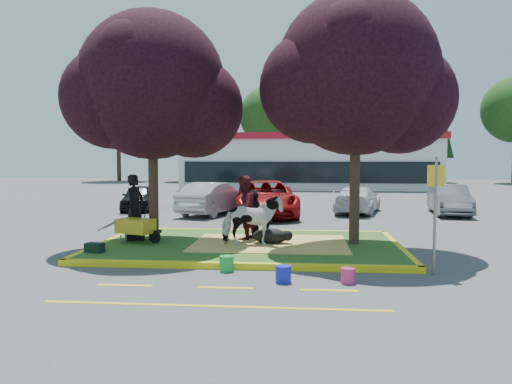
# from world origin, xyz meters

# --- Properties ---
(ground) EXTENTS (90.00, 90.00, 0.00)m
(ground) POSITION_xyz_m (0.00, 0.00, 0.00)
(ground) COLOR #424244
(ground) RESTS_ON ground
(median_island) EXTENTS (8.00, 5.00, 0.15)m
(median_island) POSITION_xyz_m (0.00, 0.00, 0.07)
(median_island) COLOR #23541A
(median_island) RESTS_ON ground
(curb_near) EXTENTS (8.30, 0.16, 0.15)m
(curb_near) POSITION_xyz_m (0.00, -2.58, 0.07)
(curb_near) COLOR yellow
(curb_near) RESTS_ON ground
(curb_far) EXTENTS (8.30, 0.16, 0.15)m
(curb_far) POSITION_xyz_m (0.00, 2.58, 0.07)
(curb_far) COLOR yellow
(curb_far) RESTS_ON ground
(curb_left) EXTENTS (0.16, 5.30, 0.15)m
(curb_left) POSITION_xyz_m (-4.08, 0.00, 0.07)
(curb_left) COLOR yellow
(curb_left) RESTS_ON ground
(curb_right) EXTENTS (0.16, 5.30, 0.15)m
(curb_right) POSITION_xyz_m (4.08, 0.00, 0.07)
(curb_right) COLOR yellow
(curb_right) RESTS_ON ground
(straw_bedding) EXTENTS (4.20, 3.00, 0.01)m
(straw_bedding) POSITION_xyz_m (0.60, 0.00, 0.15)
(straw_bedding) COLOR #E7CD5F
(straw_bedding) RESTS_ON median_island
(tree_purple_left) EXTENTS (5.06, 4.20, 6.51)m
(tree_purple_left) POSITION_xyz_m (-2.78, 0.38, 4.36)
(tree_purple_left) COLOR black
(tree_purple_left) RESTS_ON median_island
(tree_purple_right) EXTENTS (5.30, 4.40, 6.82)m
(tree_purple_right) POSITION_xyz_m (2.92, 0.18, 4.56)
(tree_purple_right) COLOR black
(tree_purple_right) RESTS_ON median_island
(fire_lane_stripe_a) EXTENTS (1.10, 0.12, 0.01)m
(fire_lane_stripe_a) POSITION_xyz_m (-2.00, -4.20, 0.00)
(fire_lane_stripe_a) COLOR yellow
(fire_lane_stripe_a) RESTS_ON ground
(fire_lane_stripe_b) EXTENTS (1.10, 0.12, 0.01)m
(fire_lane_stripe_b) POSITION_xyz_m (0.00, -4.20, 0.00)
(fire_lane_stripe_b) COLOR yellow
(fire_lane_stripe_b) RESTS_ON ground
(fire_lane_stripe_c) EXTENTS (1.10, 0.12, 0.01)m
(fire_lane_stripe_c) POSITION_xyz_m (2.00, -4.20, 0.00)
(fire_lane_stripe_c) COLOR yellow
(fire_lane_stripe_c) RESTS_ON ground
(fire_lane_long) EXTENTS (6.00, 0.10, 0.01)m
(fire_lane_long) POSITION_xyz_m (0.00, -5.40, 0.00)
(fire_lane_long) COLOR yellow
(fire_lane_long) RESTS_ON ground
(retail_building) EXTENTS (20.40, 8.40, 4.40)m
(retail_building) POSITION_xyz_m (2.00, 27.98, 2.25)
(retail_building) COLOR silver
(retail_building) RESTS_ON ground
(treeline) EXTENTS (46.58, 7.80, 14.63)m
(treeline) POSITION_xyz_m (1.23, 37.61, 7.73)
(treeline) COLOR black
(treeline) RESTS_ON ground
(cow) EXTENTS (1.72, 0.99, 1.37)m
(cow) POSITION_xyz_m (0.13, -0.39, 0.83)
(cow) COLOR silver
(cow) RESTS_ON median_island
(calf) EXTENTS (0.98, 0.57, 0.42)m
(calf) POSITION_xyz_m (0.61, -0.04, 0.36)
(calf) COLOR black
(calf) RESTS_ON median_island
(handler) EXTENTS (0.62, 0.78, 1.87)m
(handler) POSITION_xyz_m (-3.40, 0.52, 1.09)
(handler) COLOR black
(handler) RESTS_ON median_island
(visitor_a) EXTENTS (1.00, 1.10, 1.85)m
(visitor_a) POSITION_xyz_m (-0.21, 0.60, 1.07)
(visitor_a) COLOR #4F161B
(visitor_a) RESTS_ON median_island
(visitor_b) EXTENTS (0.57, 0.87, 1.38)m
(visitor_b) POSITION_xyz_m (0.10, 0.83, 0.84)
(visitor_b) COLOR black
(visitor_b) RESTS_ON median_island
(wheelbarrow) EXTENTS (1.77, 0.89, 0.67)m
(wheelbarrow) POSITION_xyz_m (-3.12, -0.24, 0.61)
(wheelbarrow) COLOR black
(wheelbarrow) RESTS_ON median_island
(gear_bag_dark) EXTENTS (0.59, 0.41, 0.27)m
(gear_bag_dark) POSITION_xyz_m (-3.31, 0.22, 0.29)
(gear_bag_dark) COLOR black
(gear_bag_dark) RESTS_ON median_island
(gear_bag_green) EXTENTS (0.48, 0.36, 0.23)m
(gear_bag_green) POSITION_xyz_m (-3.70, -1.68, 0.27)
(gear_bag_green) COLOR black
(gear_bag_green) RESTS_ON median_island
(sign_post) EXTENTS (0.36, 0.07, 2.54)m
(sign_post) POSITION_xyz_m (4.30, -2.70, 1.57)
(sign_post) COLOR slate
(sign_post) RESTS_ON ground
(bucket_green) EXTENTS (0.41, 0.41, 0.34)m
(bucket_green) POSITION_xyz_m (-0.19, -2.80, 0.17)
(bucket_green) COLOR green
(bucket_green) RESTS_ON ground
(bucket_pink) EXTENTS (0.35, 0.35, 0.31)m
(bucket_pink) POSITION_xyz_m (2.40, -3.62, 0.15)
(bucket_pink) COLOR #CB2D67
(bucket_pink) RESTS_ON ground
(bucket_blue) EXTENTS (0.35, 0.35, 0.34)m
(bucket_blue) POSITION_xyz_m (1.10, -3.67, 0.17)
(bucket_blue) COLOR #1620B4
(bucket_blue) RESTS_ON ground
(car_black) EXTENTS (2.05, 3.76, 1.21)m
(car_black) POSITION_xyz_m (-6.26, 9.46, 0.61)
(car_black) COLOR black
(car_black) RESTS_ON ground
(car_silver) EXTENTS (2.71, 4.56, 1.42)m
(car_silver) POSITION_xyz_m (-2.45, 8.12, 0.71)
(car_silver) COLOR #AAADB2
(car_silver) RESTS_ON ground
(car_red) EXTENTS (3.10, 5.73, 1.53)m
(car_red) POSITION_xyz_m (-0.05, 7.65, 0.76)
(car_red) COLOR maroon
(car_red) RESTS_ON ground
(car_white) EXTENTS (2.72, 4.46, 1.21)m
(car_white) POSITION_xyz_m (3.99, 9.27, 0.60)
(car_white) COLOR silver
(car_white) RESTS_ON ground
(car_grey) EXTENTS (1.81, 4.15, 1.33)m
(car_grey) POSITION_xyz_m (7.92, 8.92, 0.66)
(car_grey) COLOR slate
(car_grey) RESTS_ON ground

